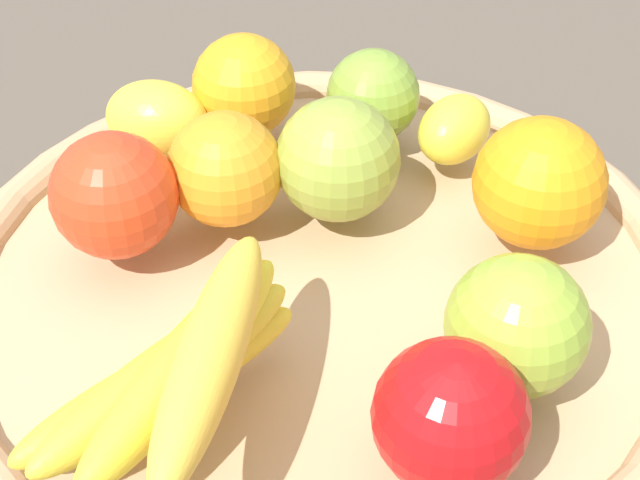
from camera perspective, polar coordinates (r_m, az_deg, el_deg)
The scene contains 13 objects.
ground_plane at distance 0.62m, azimuth 0.00°, elevation -3.90°, with size 2.40×2.40×0.00m, color brown.
basket at distance 0.61m, azimuth 0.00°, elevation -2.74°, with size 0.47×0.47×0.04m.
apple_3 at distance 0.68m, azimuth 3.12°, elevation 8.42°, with size 0.07×0.07×0.07m, color olive.
apple_1 at distance 0.59m, azimuth -11.93°, elevation 2.58°, with size 0.08×0.08×0.08m, color red.
apple_2 at distance 0.51m, azimuth 11.43°, elevation -4.94°, with size 0.08×0.08×0.08m, color #93B336.
banana_bunch at distance 0.49m, azimuth -8.19°, elevation -7.48°, with size 0.16×0.17×0.07m.
apple_4 at distance 0.61m, azimuth 1.05°, elevation 4.73°, with size 0.08×0.08×0.08m, color #8DA43B.
orange_2 at distance 0.61m, azimuth -5.57°, elevation 4.15°, with size 0.07×0.07×0.07m, color orange.
lemon_0 at distance 0.68m, azimuth -9.50°, elevation 6.98°, with size 0.07×0.05×0.05m, color yellow.
orange_1 at distance 0.60m, azimuth 12.69°, elevation 3.27°, with size 0.08×0.08×0.08m, color orange.
apple_0 at distance 0.47m, azimuth 7.63°, elevation -10.18°, with size 0.08×0.08×0.08m, color red.
orange_0 at distance 0.69m, azimuth -4.46°, elevation 8.98°, with size 0.07×0.07×0.07m, color orange.
lemon_1 at distance 0.67m, azimuth 7.86°, elevation 6.43°, with size 0.06×0.04×0.04m, color yellow.
Camera 1 is at (0.40, -0.18, 0.44)m, focal length 54.77 mm.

